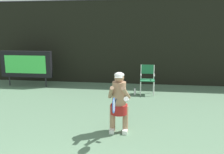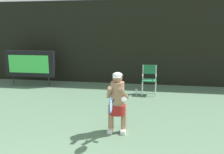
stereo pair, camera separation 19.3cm
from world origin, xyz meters
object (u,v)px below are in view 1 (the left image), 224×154
Objects in this scene: tennis_player at (119,101)px; scoreboard at (26,64)px; tennis_racket at (114,105)px; water_bottle at (135,92)px; umpire_chair at (147,78)px.

scoreboard is at bearing 137.54° from tennis_player.
tennis_racket is at bearing -93.47° from tennis_player.
water_bottle is 0.44× the size of tennis_racket.
scoreboard is 3.65× the size of tennis_racket.
water_bottle is 0.19× the size of tennis_player.
tennis_racket is at bearing -100.40° from umpire_chair.
umpire_chair is 1.79× the size of tennis_racket.
scoreboard is at bearing 151.96° from tennis_racket.
scoreboard is 4.73m from water_bottle.
scoreboard is at bearing 173.76° from umpire_chair.
water_bottle is (4.60, -0.77, -0.82)m from scoreboard.
tennis_player reaches higher than water_bottle.
tennis_player is (-0.70, -3.42, 0.13)m from umpire_chair.
umpire_chair is 0.70m from water_bottle.
water_bottle is 3.91m from tennis_racket.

